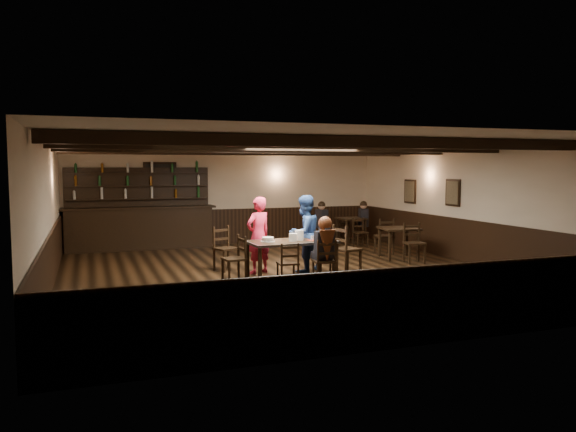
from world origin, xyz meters
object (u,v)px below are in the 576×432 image
object	(u,v)px
chair_near_right	(325,258)
cake	(268,240)
woman_pink	(258,235)
bar_counter	(140,222)
man_blue	(304,234)
dining_table	(292,244)
chair_near_left	(289,260)

from	to	relation	value
chair_near_right	cake	world-z (taller)	chair_near_right
woman_pink	bar_counter	size ratio (longest dim) A/B	0.40
chair_near_right	woman_pink	size ratio (longest dim) A/B	0.54
man_blue	bar_counter	distance (m)	5.50
chair_near_right	dining_table	bearing A→B (deg)	116.36
chair_near_right	man_blue	size ratio (longest dim) A/B	0.53
cake	dining_table	bearing A→B (deg)	-4.16
chair_near_left	cake	bearing A→B (deg)	108.82
dining_table	woman_pink	bearing A→B (deg)	123.16
dining_table	woman_pink	size ratio (longest dim) A/B	1.11
dining_table	man_blue	xyz separation A→B (m)	(0.48, 0.54, 0.13)
chair_near_right	bar_counter	bearing A→B (deg)	115.78
chair_near_left	man_blue	size ratio (longest dim) A/B	0.49
woman_pink	bar_counter	world-z (taller)	bar_counter
cake	woman_pink	bearing A→B (deg)	88.88
chair_near_left	woman_pink	bearing A→B (deg)	98.63
man_blue	cake	size ratio (longest dim) A/B	5.67
dining_table	man_blue	distance (m)	0.74
dining_table	cake	world-z (taller)	cake
woman_pink	cake	bearing A→B (deg)	66.34
chair_near_left	dining_table	bearing A→B (deg)	65.02
dining_table	chair_near_left	world-z (taller)	chair_near_left
woman_pink	dining_table	bearing A→B (deg)	100.61
woman_pink	man_blue	xyz separation A→B (m)	(0.96, -0.19, 0.01)
dining_table	chair_near_left	distance (m)	0.69
chair_near_left	cake	distance (m)	0.74
chair_near_left	cake	world-z (taller)	cake
chair_near_left	chair_near_right	world-z (taller)	chair_near_right
dining_table	chair_near_right	bearing A→B (deg)	-63.64
chair_near_left	bar_counter	bearing A→B (deg)	111.00
cake	bar_counter	world-z (taller)	bar_counter
woman_pink	cake	xyz separation A→B (m)	(-0.01, -0.69, -0.01)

